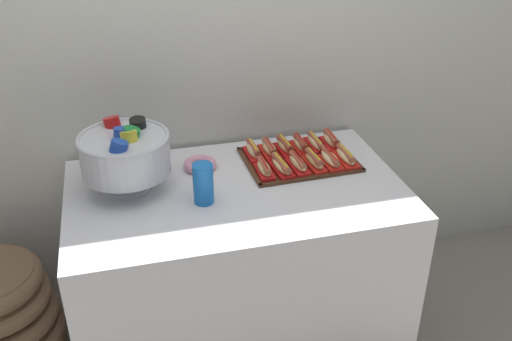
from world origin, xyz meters
name	(u,v)px	position (x,y,z in m)	size (l,w,h in m)	color
ground_plane	(239,330)	(0.00, 0.00, 0.00)	(10.00, 10.00, 0.00)	gray
back_wall	(210,33)	(0.00, 0.49, 1.30)	(6.00, 0.10, 2.60)	beige
buffet_table	(238,261)	(0.00, 0.00, 0.42)	(1.37, 0.83, 0.79)	silver
serving_tray	(299,160)	(0.32, 0.16, 0.80)	(0.49, 0.38, 0.01)	#472B19
hot_dog_0	(264,169)	(0.14, 0.07, 0.82)	(0.06, 0.15, 0.05)	red
hot_dog_1	(281,166)	(0.21, 0.07, 0.83)	(0.08, 0.18, 0.06)	#B21414
hot_dog_2	(298,163)	(0.29, 0.07, 0.83)	(0.07, 0.17, 0.06)	red
hot_dog_3	(314,161)	(0.36, 0.08, 0.83)	(0.07, 0.17, 0.06)	red
hot_dog_4	(330,159)	(0.44, 0.08, 0.83)	(0.07, 0.17, 0.06)	red
hot_dog_5	(346,157)	(0.51, 0.08, 0.83)	(0.07, 0.17, 0.06)	red
hot_dog_6	(253,151)	(0.13, 0.23, 0.83)	(0.07, 0.16, 0.06)	red
hot_dog_7	(269,149)	(0.21, 0.24, 0.83)	(0.07, 0.16, 0.06)	red
hot_dog_8	(285,146)	(0.28, 0.24, 0.83)	(0.07, 0.16, 0.06)	red
hot_dog_9	(301,145)	(0.36, 0.24, 0.83)	(0.06, 0.15, 0.06)	red
hot_dog_10	(316,143)	(0.43, 0.24, 0.82)	(0.06, 0.18, 0.06)	red
hot_dog_11	(331,140)	(0.51, 0.25, 0.83)	(0.07, 0.15, 0.07)	red
punch_bowl	(125,152)	(-0.42, 0.10, 0.96)	(0.36, 0.36, 0.28)	silver
cup_stack	(203,184)	(-0.15, -0.08, 0.87)	(0.08, 0.08, 0.17)	blue
donut	(200,164)	(-0.12, 0.20, 0.81)	(0.14, 0.14, 0.04)	pink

